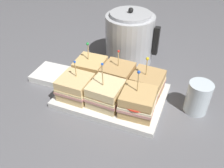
# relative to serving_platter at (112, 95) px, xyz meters

# --- Properties ---
(ground_plane) EXTENTS (6.00, 6.00, 0.00)m
(ground_plane) POSITION_rel_serving_platter_xyz_m (0.00, 0.00, -0.01)
(ground_plane) COLOR slate
(serving_platter) EXTENTS (0.35, 0.25, 0.02)m
(serving_platter) POSITION_rel_serving_platter_xyz_m (0.00, 0.00, 0.00)
(serving_platter) COLOR silver
(serving_platter) RESTS_ON ground_plane
(sandwich_front_left) EXTENTS (0.11, 0.11, 0.13)m
(sandwich_front_left) POSITION_rel_serving_platter_xyz_m (-0.11, -0.06, 0.05)
(sandwich_front_left) COLOR #DBB77A
(sandwich_front_left) RESTS_ON serving_platter
(sandwich_front_center) EXTENTS (0.11, 0.11, 0.16)m
(sandwich_front_center) POSITION_rel_serving_platter_xyz_m (-0.00, -0.05, 0.05)
(sandwich_front_center) COLOR beige
(sandwich_front_center) RESTS_ON serving_platter
(sandwich_front_right) EXTENTS (0.11, 0.11, 0.15)m
(sandwich_front_right) POSITION_rel_serving_platter_xyz_m (0.11, -0.05, 0.05)
(sandwich_front_right) COLOR tan
(sandwich_front_right) RESTS_ON serving_platter
(sandwich_back_left) EXTENTS (0.11, 0.11, 0.14)m
(sandwich_back_left) POSITION_rel_serving_platter_xyz_m (-0.11, 0.05, 0.05)
(sandwich_back_left) COLOR tan
(sandwich_back_left) RESTS_ON serving_platter
(sandwich_back_center) EXTENTS (0.11, 0.11, 0.14)m
(sandwich_back_center) POSITION_rel_serving_platter_xyz_m (0.00, 0.05, 0.05)
(sandwich_back_center) COLOR tan
(sandwich_back_center) RESTS_ON serving_platter
(sandwich_back_right) EXTENTS (0.11, 0.11, 0.14)m
(sandwich_back_right) POSITION_rel_serving_platter_xyz_m (0.11, 0.05, 0.05)
(sandwich_back_right) COLOR tan
(sandwich_back_right) RESTS_ON serving_platter
(kettle_steel) EXTENTS (0.22, 0.20, 0.22)m
(kettle_steel) POSITION_rel_serving_platter_xyz_m (-0.03, 0.27, 0.09)
(kettle_steel) COLOR #B7BABF
(kettle_steel) RESTS_ON ground_plane
(drinking_glass) EXTENTS (0.07, 0.07, 0.11)m
(drinking_glass) POSITION_rel_serving_platter_xyz_m (0.27, 0.04, 0.04)
(drinking_glass) COLOR silver
(drinking_glass) RESTS_ON ground_plane
(napkin_stack) EXTENTS (0.12, 0.12, 0.02)m
(napkin_stack) POSITION_rel_serving_platter_xyz_m (-0.27, 0.02, 0.00)
(napkin_stack) COLOR white
(napkin_stack) RESTS_ON ground_plane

